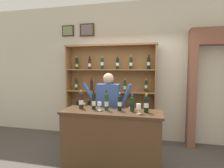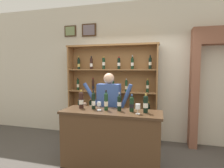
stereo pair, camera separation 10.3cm
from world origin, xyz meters
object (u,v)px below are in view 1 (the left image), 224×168
(tasting_bottle_prosecco, at_px, (132,104))
(wine_glass_right, at_px, (99,104))
(wine_shelf, at_px, (110,91))
(tasting_counter, at_px, (111,141))
(tasting_bottle_vin_santo, at_px, (120,103))
(tasting_bottle_bianco, at_px, (106,101))
(tasting_bottle_super_tuscan, at_px, (81,100))
(tasting_bottle_rosso, at_px, (94,101))
(shopkeeper, at_px, (108,105))
(tasting_bottle_brunello, at_px, (146,103))
(wine_glass_left, at_px, (139,107))

(tasting_bottle_prosecco, bearing_deg, wine_glass_right, -174.04)
(wine_shelf, bearing_deg, tasting_counter, -75.56)
(tasting_bottle_vin_santo, bearing_deg, tasting_counter, -158.54)
(tasting_bottle_bianco, height_order, wine_glass_right, tasting_bottle_bianco)
(wine_shelf, height_order, tasting_bottle_super_tuscan, wine_shelf)
(tasting_counter, height_order, tasting_bottle_rosso, tasting_bottle_rosso)
(wine_shelf, xyz_separation_m, tasting_bottle_rosso, (0.02, -1.26, -0.02))
(tasting_counter, relative_size, tasting_bottle_prosecco, 5.85)
(tasting_bottle_bianco, bearing_deg, tasting_counter, -21.46)
(tasting_bottle_bianco, xyz_separation_m, tasting_bottle_vin_santo, (0.22, 0.01, -0.01))
(tasting_bottle_rosso, relative_size, tasting_bottle_prosecco, 1.18)
(tasting_bottle_rosso, xyz_separation_m, wine_glass_right, (0.12, -0.06, -0.05))
(shopkeeper, distance_m, tasting_bottle_bianco, 0.50)
(tasting_bottle_brunello, xyz_separation_m, wine_glass_left, (-0.11, -0.11, -0.04))
(tasting_bottle_brunello, bearing_deg, wine_glass_left, -135.51)
(shopkeeper, relative_size, tasting_bottle_vin_santo, 5.34)
(wine_shelf, distance_m, wine_glass_right, 1.33)
(tasting_bottle_prosecco, xyz_separation_m, wine_glass_right, (-0.54, -0.06, -0.03))
(tasting_bottle_vin_santo, relative_size, wine_glass_left, 1.96)
(tasting_bottle_vin_santo, bearing_deg, tasting_bottle_super_tuscan, 177.75)
(wine_shelf, bearing_deg, tasting_bottle_rosso, -89.25)
(tasting_bottle_rosso, height_order, tasting_bottle_prosecco, tasting_bottle_rosso)
(tasting_bottle_super_tuscan, height_order, tasting_bottle_bianco, tasting_bottle_bianco)
(wine_glass_left, bearing_deg, tasting_counter, 170.24)
(shopkeeper, distance_m, tasting_bottle_brunello, 0.88)
(shopkeeper, bearing_deg, tasting_counter, -70.44)
(shopkeeper, bearing_deg, wine_glass_right, -93.15)
(tasting_counter, xyz_separation_m, wine_glass_right, (-0.20, -0.00, 0.61))
(tasting_bottle_bianco, relative_size, tasting_bottle_prosecco, 1.19)
(tasting_bottle_bianco, relative_size, wine_glass_left, 2.17)
(tasting_counter, distance_m, wine_glass_right, 0.64)
(tasting_counter, height_order, tasting_bottle_prosecco, tasting_bottle_prosecco)
(tasting_bottle_rosso, bearing_deg, tasting_bottle_vin_santo, -1.32)
(tasting_bottle_prosecco, relative_size, wine_glass_right, 2.00)
(wine_shelf, height_order, shopkeeper, wine_shelf)
(wine_glass_left, bearing_deg, tasting_bottle_bianco, 168.14)
(shopkeeper, bearing_deg, tasting_bottle_rosso, -108.69)
(tasting_bottle_brunello, bearing_deg, wine_shelf, 124.76)
(tasting_counter, height_order, shopkeeper, shopkeeper)
(tasting_bottle_super_tuscan, height_order, tasting_bottle_prosecco, tasting_bottle_super_tuscan)
(wine_glass_right, distance_m, wine_glass_left, 0.66)
(tasting_bottle_vin_santo, height_order, wine_glass_left, tasting_bottle_vin_santo)
(tasting_counter, xyz_separation_m, wine_glass_left, (0.45, -0.08, 0.62))
(wine_glass_right, bearing_deg, tasting_bottle_bianco, 18.43)
(tasting_counter, distance_m, shopkeeper, 0.72)
(tasting_counter, bearing_deg, tasting_bottle_prosecco, 9.46)
(tasting_bottle_bianco, distance_m, tasting_bottle_vin_santo, 0.22)
(tasting_bottle_vin_santo, distance_m, tasting_bottle_prosecco, 0.20)
(tasting_counter, distance_m, tasting_bottle_vin_santo, 0.66)
(tasting_bottle_bianco, relative_size, tasting_bottle_vin_santo, 1.10)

